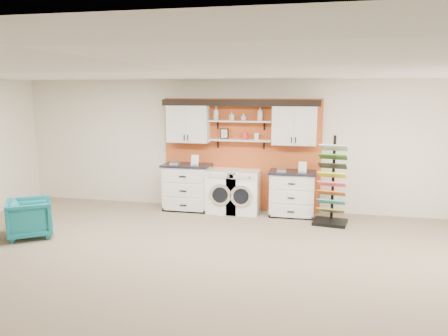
% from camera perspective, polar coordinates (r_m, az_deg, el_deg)
% --- Properties ---
extents(floor, '(10.00, 10.00, 0.00)m').
position_cam_1_polar(floor, '(6.05, -4.46, -15.06)').
color(floor, gray).
rests_on(floor, ground).
extents(ceiling, '(10.00, 10.00, 0.00)m').
position_cam_1_polar(ceiling, '(5.48, -4.87, 12.50)').
color(ceiling, white).
rests_on(ceiling, wall_back).
extents(wall_back, '(10.00, 0.00, 10.00)m').
position_cam_1_polar(wall_back, '(9.45, 2.30, 3.01)').
color(wall_back, beige).
rests_on(wall_back, floor).
extents(accent_panel, '(3.40, 0.07, 2.40)m').
position_cam_1_polar(accent_panel, '(9.44, 2.25, 1.78)').
color(accent_panel, '#BB4D20').
rests_on(accent_panel, wall_back).
extents(upper_cabinet_left, '(0.90, 0.35, 0.84)m').
position_cam_1_polar(upper_cabinet_left, '(9.46, -4.69, 5.91)').
color(upper_cabinet_left, silver).
rests_on(upper_cabinet_left, wall_back).
extents(upper_cabinet_right, '(0.90, 0.35, 0.84)m').
position_cam_1_polar(upper_cabinet_right, '(9.07, 9.18, 5.64)').
color(upper_cabinet_right, silver).
rests_on(upper_cabinet_right, wall_back).
extents(shelf_lower, '(1.32, 0.28, 0.03)m').
position_cam_1_polar(shelf_lower, '(9.24, 2.09, 3.66)').
color(shelf_lower, silver).
rests_on(shelf_lower, wall_back).
extents(shelf_upper, '(1.32, 0.28, 0.03)m').
position_cam_1_polar(shelf_upper, '(9.20, 2.11, 6.13)').
color(shelf_upper, silver).
rests_on(shelf_upper, wall_back).
extents(crown_molding, '(3.30, 0.41, 0.13)m').
position_cam_1_polar(crown_molding, '(9.19, 2.14, 8.61)').
color(crown_molding, black).
rests_on(crown_molding, wall_back).
extents(picture_frame, '(0.18, 0.02, 0.22)m').
position_cam_1_polar(picture_frame, '(9.34, 0.03, 4.51)').
color(picture_frame, black).
rests_on(picture_frame, shelf_lower).
extents(canister_red, '(0.11, 0.11, 0.16)m').
position_cam_1_polar(canister_red, '(9.21, 2.71, 4.23)').
color(canister_red, red).
rests_on(canister_red, shelf_lower).
extents(canister_cream, '(0.10, 0.10, 0.14)m').
position_cam_1_polar(canister_cream, '(9.17, 4.26, 4.13)').
color(canister_cream, silver).
rests_on(canister_cream, shelf_lower).
extents(base_cabinet_left, '(1.02, 0.66, 1.00)m').
position_cam_1_polar(base_cabinet_left, '(9.51, -4.84, -2.47)').
color(base_cabinet_left, silver).
rests_on(base_cabinet_left, floor).
extents(base_cabinet_right, '(0.95, 0.66, 0.93)m').
position_cam_1_polar(base_cabinet_right, '(9.14, 8.88, -3.30)').
color(base_cabinet_right, silver).
rests_on(base_cabinet_right, floor).
extents(washer, '(0.65, 0.71, 0.91)m').
position_cam_1_polar(washer, '(9.32, -0.06, -2.97)').
color(washer, white).
rests_on(washer, floor).
extents(dryer, '(0.65, 0.71, 0.90)m').
position_cam_1_polar(dryer, '(9.24, 2.60, -3.13)').
color(dryer, white).
rests_on(dryer, floor).
extents(sample_rack, '(0.70, 0.62, 1.72)m').
position_cam_1_polar(sample_rack, '(8.72, 13.84, -3.63)').
color(sample_rack, black).
rests_on(sample_rack, floor).
extents(armchair, '(1.02, 1.02, 0.68)m').
position_cam_1_polar(armchair, '(8.50, -23.98, -5.98)').
color(armchair, '#127079').
rests_on(armchair, floor).
extents(soap_bottle_a, '(0.15, 0.15, 0.29)m').
position_cam_1_polar(soap_bottle_a, '(9.29, -1.04, 7.16)').
color(soap_bottle_a, silver).
rests_on(soap_bottle_a, shelf_upper).
extents(soap_bottle_b, '(0.11, 0.11, 0.18)m').
position_cam_1_polar(soap_bottle_b, '(9.23, 1.00, 6.79)').
color(soap_bottle_b, silver).
rests_on(soap_bottle_b, shelf_upper).
extents(soap_bottle_c, '(0.14, 0.14, 0.15)m').
position_cam_1_polar(soap_bottle_c, '(9.18, 2.58, 6.67)').
color(soap_bottle_c, silver).
rests_on(soap_bottle_c, shelf_upper).
extents(soap_bottle_d, '(0.11, 0.11, 0.29)m').
position_cam_1_polar(soap_bottle_d, '(9.13, 4.73, 7.07)').
color(soap_bottle_d, silver).
rests_on(soap_bottle_d, shelf_upper).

